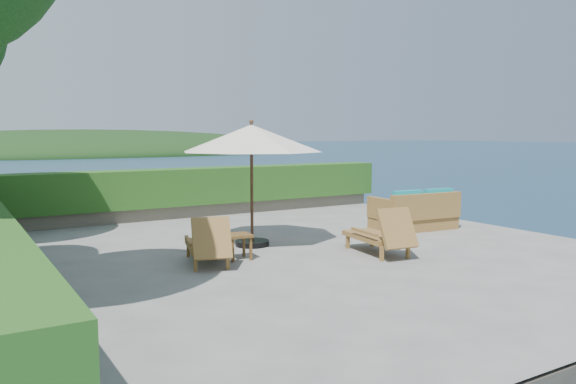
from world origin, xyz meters
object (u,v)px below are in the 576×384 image
side_table (238,239)px  wicker_loveseat (415,214)px  lounge_right (381,234)px  patio_umbrella (251,140)px  lounge_left (208,244)px

side_table → wicker_loveseat: 5.16m
lounge_right → side_table: (-2.52, 1.07, -0.01)m
patio_umbrella → lounge_right: 3.23m
patio_umbrella → lounge_left: size_ratio=1.80×
wicker_loveseat → lounge_right: bearing=-141.1°
side_table → patio_umbrella: bearing=50.9°
lounge_left → wicker_loveseat: bearing=23.3°
patio_umbrella → wicker_loveseat: 4.68m
patio_umbrella → lounge_right: bearing=-50.4°
patio_umbrella → side_table: patio_umbrella is taller
lounge_left → lounge_right: size_ratio=0.98×
side_table → wicker_loveseat: (5.11, 0.69, -0.00)m
lounge_left → wicker_loveseat: (5.76, 0.79, 0.01)m
lounge_left → side_table: lounge_left is taller
lounge_left → side_table: size_ratio=3.47×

